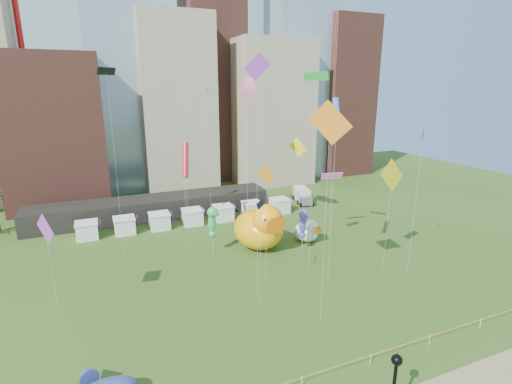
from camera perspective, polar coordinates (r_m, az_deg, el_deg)
name	(u,v)px	position (r m, az deg, el deg)	size (l,w,h in m)	color
skyline	(164,82)	(81.89, -13.49, 15.55)	(101.00, 23.00, 68.00)	brown
pavilion	(153,207)	(64.94, -14.97, -2.18)	(38.00, 6.00, 3.20)	black
vendor_tents	(193,217)	(60.30, -9.37, -3.71)	(33.24, 2.80, 2.40)	white
caution_tape	(302,379)	(30.33, 6.83, -25.80)	(50.00, 0.06, 0.90)	white
big_duck	(260,227)	(49.99, 0.60, -5.23)	(6.93, 8.84, 6.56)	#FFA30D
small_duck	(307,231)	(53.35, 7.60, -5.77)	(3.88, 4.55, 3.23)	white
seahorse_green	(212,220)	(48.16, -6.51, -4.11)	(1.72, 1.94, 6.28)	silver
seahorse_purple	(303,221)	(49.15, 7.00, -4.36)	(1.71, 1.90, 5.72)	silver
box_truck	(302,195)	(71.13, 6.89, -0.50)	(3.51, 6.27, 2.52)	silver
kite_0	(185,160)	(49.97, -10.41, 4.67)	(1.56, 2.69, 13.75)	silver
kite_1	(247,88)	(50.06, -1.38, 15.10)	(0.57, 2.73, 21.74)	silver
kite_2	(106,73)	(47.72, -21.29, 16.09)	(2.19, 2.21, 22.67)	silver
kite_3	(207,93)	(52.71, -7.27, 14.41)	(1.30, 3.01, 20.44)	silver
kite_4	(298,148)	(57.84, 6.19, 6.45)	(1.54, 2.51, 13.32)	silver
kite_5	(337,117)	(38.34, 11.89, 10.80)	(1.23, 2.22, 19.60)	silver
kite_6	(330,125)	(31.45, 10.91, 9.68)	(2.56, 2.53, 19.63)	silver
kite_7	(257,76)	(34.44, 0.20, 16.84)	(2.27, 0.50, 23.39)	silver
kite_8	(183,168)	(54.54, -10.70, 3.57)	(0.82, 1.37, 10.45)	silver
kite_9	(332,176)	(52.75, 11.18, 2.31)	(3.07, 0.87, 9.44)	silver
kite_10	(260,205)	(35.01, 0.65, -1.99)	(1.31, 1.51, 10.54)	silver
kite_11	(316,78)	(40.79, 8.89, 16.28)	(1.88, 2.42, 22.00)	silver
kite_12	(392,176)	(44.18, 19.49, 2.26)	(3.65, 0.57, 13.17)	silver
kite_13	(422,141)	(43.23, 23.42, 6.97)	(1.25, 1.03, 16.82)	silver
kite_14	(266,178)	(39.79, 1.56, 2.15)	(1.92, 0.60, 12.79)	silver
kite_15	(46,230)	(37.10, -28.73, -4.98)	(1.46, 2.28, 10.34)	silver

